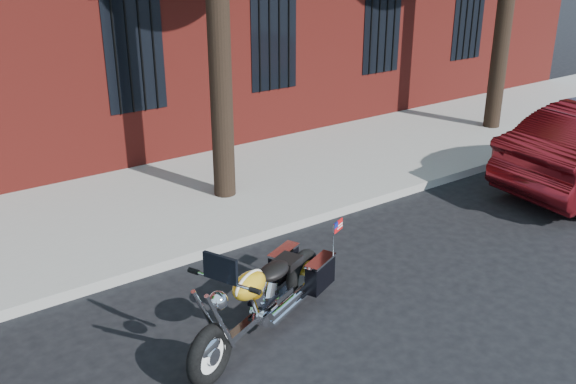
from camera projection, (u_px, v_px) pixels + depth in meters
ground at (305, 280)px, 8.39m from camera, size 120.00×120.00×0.00m
curb at (249, 238)px, 9.41m from camera, size 40.00×0.16×0.15m
sidewalk at (189, 198)px, 10.82m from camera, size 40.00×3.60×0.15m
motorcycle at (268, 296)px, 7.17m from camera, size 2.58×1.38×1.33m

